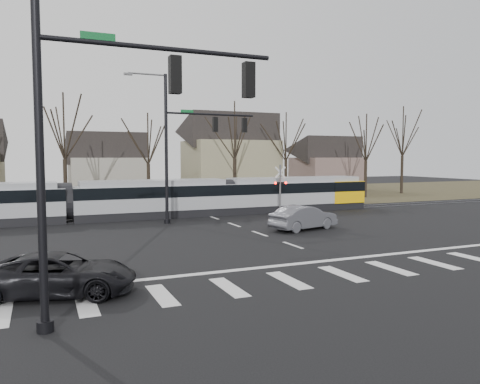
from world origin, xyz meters
name	(u,v)px	position (x,y,z in m)	size (l,w,h in m)	color
ground	(314,252)	(0.00, 0.00, 0.00)	(140.00, 140.00, 0.00)	black
grass_verge	(158,198)	(0.00, 32.00, 0.01)	(140.00, 28.00, 0.01)	#38331E
crosswalk	(367,271)	(0.00, -4.00, 0.01)	(27.00, 2.60, 0.01)	silver
stop_line	(335,260)	(0.00, -1.80, 0.01)	(28.00, 0.35, 0.01)	silver
lane_dashes	(205,215)	(0.00, 16.00, 0.01)	(0.18, 30.00, 0.01)	silver
rail_pair	(206,215)	(0.00, 15.80, 0.03)	(90.00, 1.52, 0.06)	#59595E
tram	(152,197)	(-4.28, 16.00, 1.55)	(37.59, 2.79, 2.85)	gray
sedan	(304,218)	(3.24, 6.32, 0.77)	(4.94, 2.81, 1.54)	#515259
suv	(58,274)	(-11.56, -2.62, 0.71)	(5.54, 3.69, 1.41)	black
signal_pole_near_left	(103,115)	(-10.41, -6.00, 5.70)	(9.28, 0.44, 10.20)	black
signal_pole_far	(189,141)	(-2.41, 12.50, 5.70)	(9.28, 0.44, 10.20)	black
rail_crossing_signal	(280,192)	(5.00, 12.79, 1.89)	(1.08, 0.36, 4.00)	#59595B
tree_row	(191,153)	(2.00, 26.00, 5.00)	(59.20, 7.20, 10.00)	black
house_b	(106,162)	(-5.00, 36.00, 3.97)	(8.64, 7.56, 7.65)	gray
house_c	(230,152)	(9.00, 33.00, 5.23)	(10.80, 8.64, 10.10)	gray
house_d	(327,162)	(24.00, 35.00, 3.97)	(8.64, 7.56, 7.65)	brown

